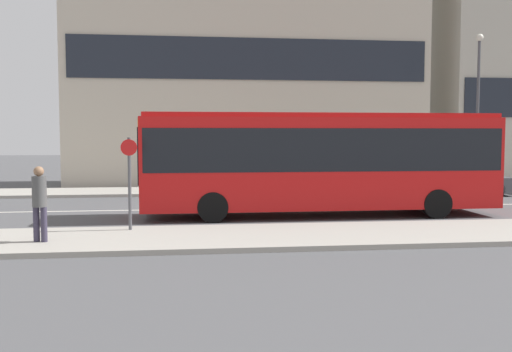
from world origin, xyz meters
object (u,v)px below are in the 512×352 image
(parked_car_0, at_px, (459,182))
(pedestrian_near_stop, at_px, (39,199))
(street_lamp, at_px, (478,96))
(city_bus, at_px, (319,157))
(bus_stop_sign, at_px, (129,176))

(parked_car_0, bearing_deg, pedestrian_near_stop, -147.45)
(pedestrian_near_stop, bearing_deg, street_lamp, -128.24)
(pedestrian_near_stop, bearing_deg, city_bus, -133.20)
(bus_stop_sign, height_order, street_lamp, street_lamp)
(parked_car_0, relative_size, pedestrian_near_stop, 2.51)
(parked_car_0, distance_m, street_lamp, 4.84)
(city_bus, distance_m, parked_car_0, 9.62)
(parked_car_0, relative_size, bus_stop_sign, 1.82)
(parked_car_0, height_order, pedestrian_near_stop, pedestrian_near_stop)
(pedestrian_near_stop, bearing_deg, bus_stop_sign, -125.36)
(pedestrian_near_stop, bearing_deg, parked_car_0, -130.02)
(bus_stop_sign, bearing_deg, city_bus, 26.43)
(bus_stop_sign, distance_m, street_lamp, 19.04)
(city_bus, distance_m, pedestrian_near_stop, 9.18)
(city_bus, relative_size, parked_car_0, 2.57)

